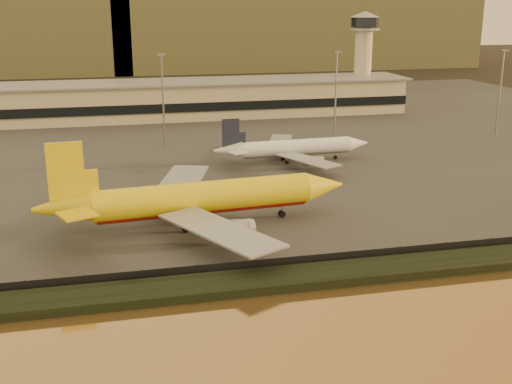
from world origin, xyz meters
TOP-DOWN VIEW (x-y plane):
  - ground at (0.00, 0.00)m, footprint 900.00×900.00m
  - embankment at (0.00, -17.00)m, footprint 320.00×7.00m
  - tarmac at (0.00, 95.00)m, footprint 320.00×220.00m
  - perimeter_fence at (0.00, -13.00)m, footprint 300.00×0.05m
  - terminal_building at (-14.52, 125.55)m, footprint 202.00×25.00m
  - control_tower at (70.00, 131.00)m, footprint 11.20×11.20m
  - apron_light_masts at (15.00, 75.00)m, footprint 152.20×12.20m
  - distant_hills at (-20.74, 340.00)m, footprint 470.00×160.00m
  - dhl_cargo_jet at (-10.47, 10.17)m, footprint 56.93×55.57m
  - white_narrowbody_jet at (19.84, 52.84)m, footprint 41.07×40.10m
  - gse_vehicle_yellow at (4.71, 32.16)m, footprint 4.52×2.52m
  - gse_vehicle_white at (-9.64, 31.31)m, footprint 3.75×2.74m

SIDE VIEW (x-z plane):
  - ground at x=0.00m, z-range 0.00..0.00m
  - tarmac at x=0.00m, z-range 0.00..0.20m
  - embankment at x=0.00m, z-range 0.00..1.40m
  - gse_vehicle_white at x=-9.64m, z-range 0.20..1.74m
  - gse_vehicle_yellow at x=4.71m, z-range 0.20..2.13m
  - perimeter_fence at x=0.00m, z-range 0.20..2.40m
  - white_narrowbody_jet at x=19.84m, z-range -2.18..9.63m
  - dhl_cargo_jet at x=-10.47m, z-range -3.22..13.77m
  - terminal_building at x=-14.52m, z-range -0.05..12.55m
  - apron_light_masts at x=15.00m, z-range 3.00..28.40m
  - control_tower at x=70.00m, z-range 3.91..39.41m
  - distant_hills at x=-20.74m, z-range -3.61..66.39m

